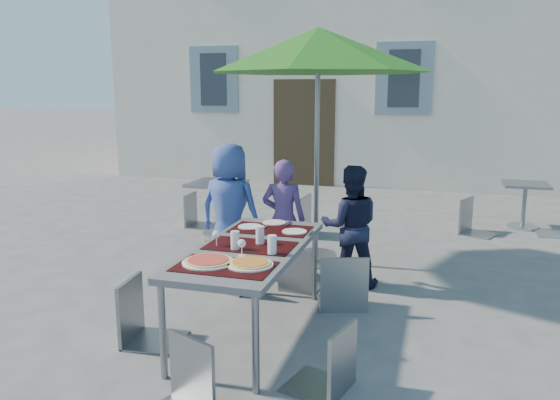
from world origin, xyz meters
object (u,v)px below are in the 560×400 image
(chair_1, at_px, (300,243))
(cafe_table_0, at_px, (217,199))
(child_0, at_px, (230,209))
(chair_5, at_px, (178,335))
(child_1, at_px, (284,219))
(pizza_near_left, at_px, (208,261))
(pizza_near_right, at_px, (250,263))
(cafe_table_1, at_px, (525,200))
(chair_3, at_px, (141,273))
(bg_chair_l_1, at_px, (474,195))
(bg_chair_r_0, at_px, (298,191))
(dining_table, at_px, (250,252))
(chair_2, at_px, (344,248))
(chair_0, at_px, (229,235))
(child_2, at_px, (350,226))
(bg_chair_l_0, at_px, (196,190))
(patio_umbrella, at_px, (318,52))
(chair_4, at_px, (330,318))

(chair_1, xyz_separation_m, cafe_table_0, (-1.62, 1.75, 0.02))
(child_0, distance_m, chair_5, 2.68)
(child_1, relative_size, chair_1, 1.49)
(pizza_near_left, distance_m, pizza_near_right, 0.31)
(pizza_near_right, height_order, cafe_table_1, pizza_near_right)
(child_1, relative_size, chair_3, 1.32)
(chair_1, relative_size, cafe_table_1, 1.29)
(bg_chair_l_1, bearing_deg, bg_chair_r_0, -162.73)
(dining_table, distance_m, chair_2, 0.98)
(chair_0, xyz_separation_m, chair_5, (0.50, -2.09, -0.05))
(bg_chair_l_1, bearing_deg, child_2, -117.69)
(cafe_table_0, height_order, cafe_table_1, cafe_table_0)
(child_0, xyz_separation_m, chair_1, (0.86, -0.30, -0.22))
(chair_5, bearing_deg, chair_3, 132.05)
(dining_table, height_order, pizza_near_left, pizza_near_left)
(chair_0, distance_m, cafe_table_0, 2.16)
(chair_2, xyz_separation_m, bg_chair_l_0, (-2.62, 2.47, -0.04))
(bg_chair_l_1, bearing_deg, child_0, -136.21)
(child_0, distance_m, chair_0, 0.55)
(pizza_near_left, xyz_separation_m, child_2, (0.74, 1.89, -0.14))
(dining_table, height_order, bg_chair_l_1, bg_chair_l_1)
(child_2, xyz_separation_m, cafe_table_1, (2.05, 3.07, -0.20))
(child_1, distance_m, chair_2, 1.02)
(chair_3, xyz_separation_m, chair_5, (0.75, -0.83, -0.05))
(child_2, bearing_deg, bg_chair_r_0, -73.68)
(chair_2, height_order, cafe_table_0, chair_2)
(patio_umbrella, bearing_deg, chair_2, -66.74)
(chair_3, bearing_deg, child_1, 69.89)
(child_0, height_order, bg_chair_r_0, child_0)
(child_2, xyz_separation_m, chair_3, (-1.38, -1.76, -0.05))
(pizza_near_left, relative_size, chair_4, 0.42)
(cafe_table_0, bearing_deg, bg_chair_l_0, 142.04)
(chair_1, height_order, patio_umbrella, patio_umbrella)
(chair_3, height_order, bg_chair_r_0, bg_chair_r_0)
(chair_4, xyz_separation_m, chair_5, (-0.84, -0.52, 0.00))
(bg_chair_l_0, xyz_separation_m, bg_chair_l_1, (3.91, 0.69, 0.02))
(dining_table, height_order, pizza_near_right, pizza_near_right)
(chair_2, distance_m, chair_5, 2.06)
(chair_2, bearing_deg, chair_4, -83.48)
(bg_chair_l_0, distance_m, cafe_table_1, 4.79)
(child_1, distance_m, chair_3, 1.91)
(patio_umbrella, xyz_separation_m, bg_chair_l_1, (1.83, 1.90, -1.83))
(dining_table, distance_m, chair_3, 0.88)
(chair_2, xyz_separation_m, chair_5, (-0.67, -1.95, -0.06))
(chair_4, xyz_separation_m, patio_umbrella, (-0.71, 2.69, 1.87))
(bg_chair_r_0, bearing_deg, child_2, -60.48)
(cafe_table_0, bearing_deg, chair_2, -44.45)
(dining_table, xyz_separation_m, chair_2, (0.64, 0.73, -0.12))
(cafe_table_0, height_order, bg_chair_r_0, bg_chair_r_0)
(bg_chair_l_1, bearing_deg, cafe_table_1, 36.90)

